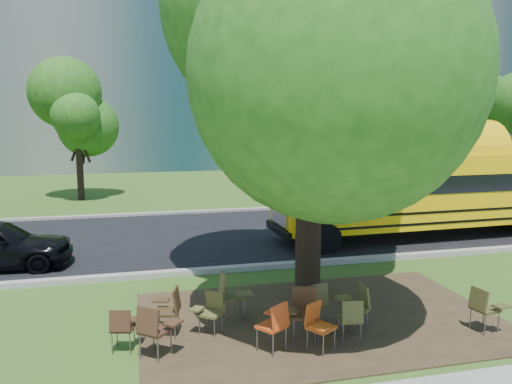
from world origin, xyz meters
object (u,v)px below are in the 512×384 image
object	(u,v)px
chair_10	(230,292)
chair_11	(316,299)
chair_2	(275,322)
chair_1	(154,327)
chair_3	(303,308)
chair_0	(123,325)
school_bus	(455,188)
chair_9	(211,309)
chair_6	(357,302)
chair_4	(352,316)
chair_5	(318,322)
chair_7	(484,305)
main_tree	(311,48)
chair_8	(170,306)

from	to	relation	value
chair_10	chair_11	xyz separation A→B (m)	(1.53, -0.63, -0.06)
chair_2	chair_11	bearing A→B (deg)	3.56
chair_1	chair_10	bearing A→B (deg)	79.78
chair_3	chair_11	xyz separation A→B (m)	(0.44, 0.50, -0.05)
chair_0	chair_2	bearing A→B (deg)	-0.74
school_bus	chair_9	size ratio (longest dim) A/B	14.64
chair_3	chair_10	bearing A→B (deg)	-29.12
chair_0	chair_6	size ratio (longest dim) A/B	0.88
chair_0	chair_11	distance (m)	3.54
chair_4	chair_5	size ratio (longest dim) A/B	0.96
chair_4	chair_11	size ratio (longest dim) A/B	0.93
school_bus	chair_7	distance (m)	8.34
chair_2	chair_9	xyz separation A→B (m)	(-0.94, 0.99, -0.06)
main_tree	chair_8	distance (m)	5.88
chair_2	chair_5	xyz separation A→B (m)	(0.71, -0.14, -0.03)
main_tree	school_bus	distance (m)	9.03
main_tree	chair_1	xyz separation A→B (m)	(-3.41, -2.15, -4.81)
chair_9	chair_4	bearing A→B (deg)	-165.58
chair_0	chair_2	xyz separation A→B (m)	(2.48, -0.65, 0.07)
chair_0	chair_11	size ratio (longest dim) A/B	0.89
chair_2	chair_5	bearing A→B (deg)	-46.87
chair_6	school_bus	bearing A→B (deg)	-45.28
chair_3	chair_2	bearing A→B (deg)	46.64
chair_4	chair_11	distance (m)	0.90
school_bus	chair_6	bearing A→B (deg)	-137.38
chair_7	chair_8	xyz separation A→B (m)	(-5.63, 1.26, 0.03)
main_tree	chair_5	xyz separation A→B (m)	(-0.72, -2.52, -4.86)
chair_0	chair_10	world-z (taller)	chair_10
chair_5	chair_8	xyz separation A→B (m)	(-2.38, 1.24, 0.03)
chair_1	chair_5	world-z (taller)	chair_1
chair_0	chair_9	distance (m)	1.58
main_tree	chair_0	xyz separation A→B (m)	(-3.91, -1.73, -4.91)
chair_8	chair_9	distance (m)	0.74
chair_4	chair_10	distance (m)	2.39
main_tree	chair_2	distance (m)	5.57
school_bus	chair_0	bearing A→B (deg)	-151.51
school_bus	chair_5	size ratio (longest dim) A/B	13.56
chair_6	chair_7	distance (m)	2.33
chair_3	chair_4	size ratio (longest dim) A/B	1.18
chair_7	chair_10	xyz separation A→B (m)	(-4.44, 1.65, 0.06)
chair_4	chair_10	size ratio (longest dim) A/B	0.84
main_tree	chair_9	world-z (taller)	main_tree
chair_6	chair_7	bearing A→B (deg)	-106.25
chair_2	chair_8	bearing A→B (deg)	111.45
chair_5	chair_7	size ratio (longest dim) A/B	0.99
chair_2	chair_8	world-z (taller)	chair_8
school_bus	chair_3	xyz separation A→B (m)	(-7.67, -6.53, -1.02)
chair_0	chair_11	world-z (taller)	chair_11
chair_6	chair_7	size ratio (longest dim) A/B	1.02
main_tree	chair_10	distance (m)	5.23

